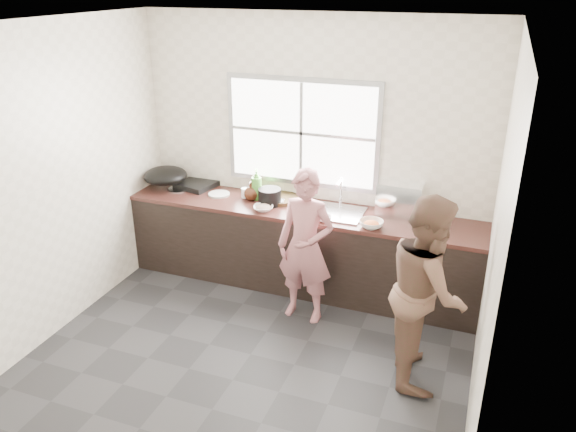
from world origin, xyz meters
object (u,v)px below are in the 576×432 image
at_px(person_side, 427,290).
at_px(cutting_board, 280,199).
at_px(bowl_mince, 263,208).
at_px(black_pot, 270,197).
at_px(bowl_held, 324,218).
at_px(plate_food, 219,194).
at_px(dish_rack, 400,198).
at_px(woman, 305,251).
at_px(bottle_brown_short, 251,191).
at_px(wok, 165,176).
at_px(glass_jar, 245,193).
at_px(burner, 197,184).
at_px(bowl_crabs, 371,225).
at_px(pot_lid_left, 179,189).
at_px(pot_lid_right, 198,185).
at_px(bottle_brown_tall, 254,185).
at_px(bottle_green, 256,184).

distance_m(person_side, cutting_board, 2.02).
bearing_deg(bowl_mince, black_pot, 90.18).
bearing_deg(bowl_held, plate_food, 168.40).
relative_size(cutting_board, dish_rack, 0.91).
distance_m(woman, black_pot, 0.83).
relative_size(bottle_brown_short, wok, 0.39).
xyz_separation_m(black_pot, glass_jar, (-0.32, 0.08, -0.03)).
relative_size(person_side, bottle_brown_short, 8.62).
xyz_separation_m(person_side, bowl_held, (-1.08, 0.80, 0.11)).
height_order(bottle_brown_short, glass_jar, bottle_brown_short).
xyz_separation_m(person_side, burner, (-2.66, 1.20, 0.11)).
height_order(woman, black_pot, woman).
distance_m(person_side, plate_food, 2.55).
bearing_deg(bowl_held, bowl_mince, 177.37).
xyz_separation_m(person_side, bowl_crabs, (-0.63, 0.80, 0.11)).
xyz_separation_m(cutting_board, bottle_brown_short, (-0.28, -0.08, 0.07)).
xyz_separation_m(plate_food, bottle_brown_short, (0.38, -0.00, 0.08)).
xyz_separation_m(bottle_brown_short, dish_rack, (1.50, 0.19, 0.07)).
relative_size(pot_lid_left, pot_lid_right, 0.91).
relative_size(bowl_crabs, pot_lid_right, 0.66).
height_order(bowl_held, bottle_brown_tall, bottle_brown_tall).
xyz_separation_m(cutting_board, bottle_brown_tall, (-0.33, 0.10, 0.07)).
bearing_deg(glass_jar, pot_lid_left, -177.34).
relative_size(bowl_crabs, bottle_brown_short, 0.99).
bearing_deg(cutting_board, bowl_mince, -100.34).
xyz_separation_m(plate_food, burner, (-0.34, 0.15, 0.02)).
height_order(plate_food, bottle_brown_short, bottle_brown_short).
relative_size(bottle_green, bottle_brown_short, 1.82).
height_order(wok, pot_lid_left, wok).
bearing_deg(cutting_board, bottle_brown_short, -163.37).
relative_size(bottle_brown_short, pot_lid_left, 0.74).
bearing_deg(wok, person_side, -19.37).
height_order(pot_lid_left, pot_lid_right, pot_lid_right).
bearing_deg(glass_jar, dish_rack, 5.68).
distance_m(bowl_held, bottle_brown_short, 0.90).
bearing_deg(pot_lid_right, bottle_brown_short, -14.27).
xyz_separation_m(glass_jar, dish_rack, (1.59, 0.16, 0.11)).
height_order(glass_jar, burner, glass_jar).
bearing_deg(pot_lid_left, bowl_mince, -11.31).
distance_m(bowl_held, pot_lid_left, 1.74).
relative_size(bowl_mince, pot_lid_left, 0.80).
relative_size(person_side, bowl_mince, 7.97).
distance_m(cutting_board, bowl_held, 0.67).
distance_m(cutting_board, burner, 1.00).
height_order(black_pot, bottle_green, bottle_green).
bearing_deg(plate_food, woman, -26.96).
relative_size(plate_food, bottle_green, 0.69).
height_order(glass_jar, dish_rack, dish_rack).
relative_size(bottle_brown_tall, dish_rack, 0.42).
xyz_separation_m(bowl_crabs, dish_rack, (0.18, 0.44, 0.13)).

